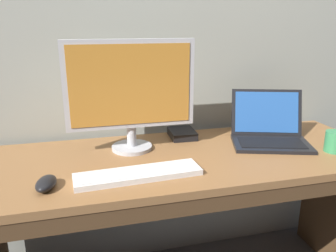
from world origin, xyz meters
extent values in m
cube|color=olive|center=(0.00, 0.00, 0.75)|extent=(1.80, 0.67, 0.03)
cube|color=#4E351E|center=(0.00, -0.32, 0.70)|extent=(1.73, 0.02, 0.06)
cube|color=black|center=(0.42, 0.01, 0.78)|extent=(0.41, 0.32, 0.02)
cube|color=black|center=(0.41, 0.00, 0.79)|extent=(0.33, 0.23, 0.00)
cube|color=black|center=(0.46, 0.15, 0.89)|extent=(0.36, 0.19, 0.22)
cube|color=#28569E|center=(0.46, 0.15, 0.90)|extent=(0.32, 0.16, 0.19)
cylinder|color=#B7B7BC|center=(-0.23, 0.13, 0.78)|extent=(0.18, 0.18, 0.02)
cylinder|color=#B7B7BC|center=(-0.23, 0.13, 0.83)|extent=(0.04, 0.04, 0.09)
cube|color=#B7B7BC|center=(-0.23, 0.11, 1.07)|extent=(0.57, 0.03, 0.39)
cube|color=#C67F2D|center=(-0.23, 0.10, 1.07)|extent=(0.52, 0.00, 0.35)
cube|color=white|center=(-0.25, -0.17, 0.78)|extent=(0.49, 0.15, 0.02)
cube|color=silver|center=(-0.25, -0.17, 0.79)|extent=(0.46, 0.13, 0.00)
ellipsoid|color=black|center=(-0.58, -0.18, 0.79)|extent=(0.09, 0.13, 0.04)
cube|color=black|center=(0.04, 0.24, 0.79)|extent=(0.13, 0.16, 0.04)
cylinder|color=#388E56|center=(0.65, -0.13, 0.82)|extent=(0.09, 0.09, 0.09)
camera|label=1|loc=(-0.44, -1.33, 1.33)|focal=36.07mm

